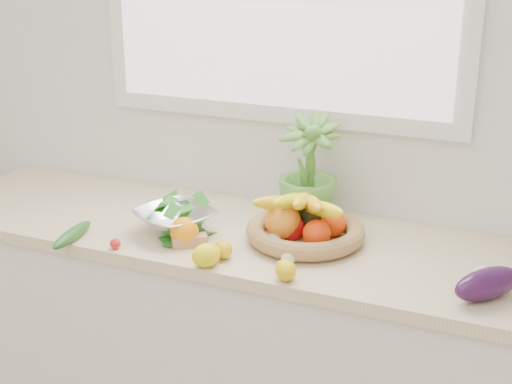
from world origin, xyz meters
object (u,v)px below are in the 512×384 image
at_px(cucumber, 72,235).
at_px(colander_with_spinach, 175,214).
at_px(potted_herb, 308,169).
at_px(apple, 291,228).
at_px(fruit_basket, 304,225).
at_px(eggplant, 488,284).

relative_size(cucumber, colander_with_spinach, 0.69).
xyz_separation_m(potted_herb, colander_with_spinach, (-0.37, -0.24, -0.13)).
height_order(apple, fruit_basket, fruit_basket).
xyz_separation_m(apple, fruit_basket, (0.04, 0.02, 0.01)).
bearing_deg(apple, cucumber, -157.05).
height_order(eggplant, potted_herb, potted_herb).
height_order(apple, eggplant, same).
xyz_separation_m(eggplant, colander_with_spinach, (-0.98, 0.07, 0.02)).
relative_size(eggplant, cucumber, 0.98).
bearing_deg(apple, fruit_basket, 25.95).
distance_m(apple, eggplant, 0.63).
distance_m(fruit_basket, colander_with_spinach, 0.42).
bearing_deg(colander_with_spinach, apple, 12.86).
relative_size(potted_herb, fruit_basket, 0.83).
bearing_deg(apple, colander_with_spinach, -167.14).
height_order(eggplant, colander_with_spinach, colander_with_spinach).
relative_size(apple, eggplant, 0.40).
xyz_separation_m(eggplant, fruit_basket, (-0.57, 0.17, 0.01)).
distance_m(apple, potted_herb, 0.22).
xyz_separation_m(cucumber, fruit_basket, (0.67, 0.29, 0.03)).
bearing_deg(eggplant, colander_with_spinach, 176.12).
distance_m(eggplant, colander_with_spinach, 0.98).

